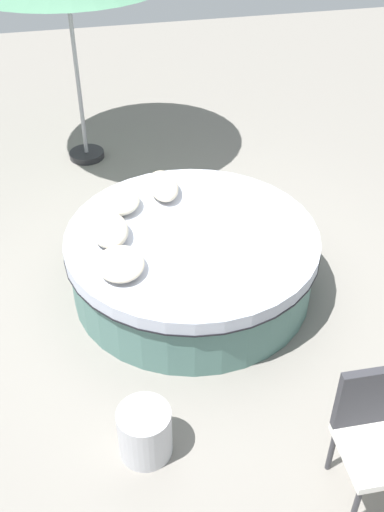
{
  "coord_description": "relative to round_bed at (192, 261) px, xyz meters",
  "views": [
    {
      "loc": [
        -4.29,
        0.95,
        3.86
      ],
      "look_at": [
        0.0,
        0.0,
        0.38
      ],
      "focal_mm": 42.58,
      "sensor_mm": 36.0,
      "label": 1
    }
  ],
  "objects": [
    {
      "name": "throw_pillow_1",
      "position": [
        0.56,
        0.59,
        0.4
      ],
      "size": [
        0.47,
        0.4,
        0.17
      ],
      "primitive_type": "ellipsoid",
      "color": "beige",
      "rests_on": "round_bed"
    },
    {
      "name": "side_table",
      "position": [
        -1.68,
        0.71,
        -0.12
      ],
      "size": [
        0.39,
        0.39,
        0.42
      ],
      "primitive_type": "cylinder",
      "color": "#B7B7BC",
      "rests_on": "ground_plane"
    },
    {
      "name": "round_bed",
      "position": [
        0.0,
        0.0,
        0.0
      ],
      "size": [
        2.31,
        2.31,
        0.64
      ],
      "color": "#4C726B",
      "rests_on": "ground_plane"
    },
    {
      "name": "throw_pillow_0",
      "position": [
        0.71,
        0.13,
        0.4
      ],
      "size": [
        0.52,
        0.29,
        0.18
      ],
      "primitive_type": "ellipsoid",
      "color": "beige",
      "rests_on": "round_bed"
    },
    {
      "name": "ground_plane",
      "position": [
        0.0,
        0.0,
        -0.33
      ],
      "size": [
        16.0,
        16.0,
        0.0
      ],
      "primitive_type": "plane",
      "color": "gray"
    },
    {
      "name": "throw_pillow_3",
      "position": [
        -0.38,
        0.69,
        0.38
      ],
      "size": [
        0.47,
        0.4,
        0.15
      ],
      "primitive_type": "ellipsoid",
      "color": "beige",
      "rests_on": "round_bed"
    },
    {
      "name": "throw_pillow_2",
      "position": [
        0.09,
        0.72,
        0.4
      ],
      "size": [
        0.51,
        0.33,
        0.18
      ],
      "primitive_type": "ellipsoid",
      "color": "beige",
      "rests_on": "round_bed"
    },
    {
      "name": "patio_chair",
      "position": [
        -2.22,
        -0.74,
        0.23
      ],
      "size": [
        0.51,
        0.53,
        0.98
      ],
      "rotation": [
        0.0,
        0.0,
        1.54
      ],
      "color": "#333338",
      "rests_on": "ground_plane"
    }
  ]
}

